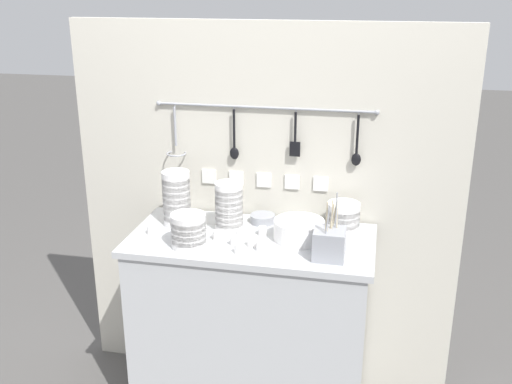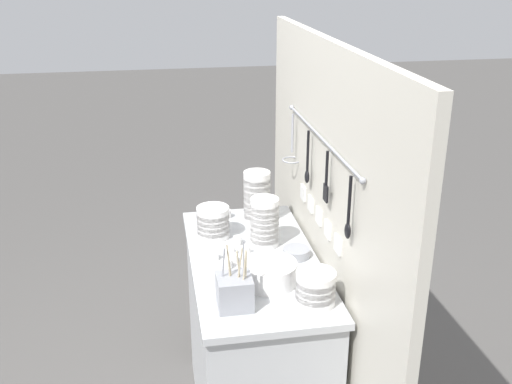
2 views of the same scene
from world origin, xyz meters
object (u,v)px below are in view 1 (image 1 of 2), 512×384
Objects in this scene: cup_back_right at (217,235)px; cup_edge_near at (235,241)px; cup_centre at (263,231)px; cup_front_left at (239,249)px; cutlery_caddy at (329,243)px; bowl_stack_nested_right at (343,217)px; cup_mid_row at (252,242)px; cup_edge_far at (151,230)px; cup_back_left at (240,235)px; bowl_stack_wide_centre at (188,231)px; bowl_stack_back_corner at (229,206)px; bowl_stack_tall_left at (177,198)px; plate_stack at (299,230)px; cup_beside_plates at (260,246)px; steel_mixing_bowl at (263,219)px.

cup_edge_near is at bearing -25.03° from cup_back_right.
cup_front_left is (-0.06, -0.21, 0.00)m from cup_centre.
cup_edge_near is at bearing 174.34° from cutlery_caddy.
bowl_stack_nested_right is 0.31m from cutlery_caddy.
cup_edge_near is at bearing -178.07° from cup_mid_row.
cup_edge_far and cup_edge_near have the same top height.
cutlery_caddy is 0.43m from cup_back_left.
bowl_stack_wide_centre is 0.28m from cup_mid_row.
bowl_stack_nested_right is 0.89m from cup_edge_far.
bowl_stack_back_corner is at bearing 131.44° from cup_mid_row.
bowl_stack_tall_left is 1.16× the size of plate_stack.
cup_back_right is (0.23, -0.13, -0.11)m from bowl_stack_tall_left.
plate_stack reaches higher than cup_edge_far.
cup_beside_plates is at bearing -14.30° from cup_edge_near.
cutlery_caddy is 6.86× the size of cup_edge_near.
bowl_stack_nested_right is 3.71× the size of cup_edge_far.
cup_back_left and cup_back_right have the same top height.
bowl_stack_tall_left is at bearing 151.56° from cup_edge_near.
cup_mid_row is at bearing -148.41° from plate_stack.
cup_edge_far is at bearing -175.74° from cup_back_left.
cup_mid_row is 0.09m from cup_back_left.
cup_mid_row is at bearing 1.93° from cup_edge_near.
cup_centre is at bearing 10.71° from cup_edge_far.
steel_mixing_bowl is 0.29m from cup_edge_near.
bowl_stack_back_corner is 0.16m from cup_back_right.
cup_front_left is at bearing -116.37° from cup_mid_row.
bowl_stack_back_corner is at bearing -139.35° from steel_mixing_bowl.
cup_edge_far is at bearing 165.34° from cup_front_left.
cup_edge_near is at bearing 165.70° from cup_beside_plates.
cutlery_caddy reaches higher than plate_stack.
steel_mixing_bowl is at bearing 99.55° from cup_beside_plates.
plate_stack is 5.56× the size of cup_beside_plates.
cup_edge_near is (-0.04, 0.08, 0.00)m from cup_front_left.
cutlery_caddy is 6.86× the size of cup_back_left.
bowl_stack_nested_right reaches higher than cup_mid_row.
bowl_stack_back_corner is 0.20m from cup_edge_near.
bowl_stack_wide_centre is (0.13, -0.23, -0.06)m from bowl_stack_tall_left.
bowl_stack_back_corner reaches higher than cup_mid_row.
cutlery_caddy reaches higher than bowl_stack_back_corner.
cup_centre and cup_back_right have the same top height.
bowl_stack_tall_left is at bearing 162.23° from cup_back_left.
cup_centre is 0.17m from cup_beside_plates.
cup_centre is at bearing 151.33° from cutlery_caddy.
cup_mid_row and cup_back_left have the same top height.
bowl_stack_nested_right is 0.46m from cup_mid_row.
cup_back_right is at bearing -124.19° from steel_mixing_bowl.
cup_centre is 1.00× the size of cup_front_left.
bowl_stack_wide_centre reaches higher than cup_beside_plates.
bowl_stack_tall_left is at bearing 150.25° from cup_back_right.
plate_stack is at bearing 24.16° from cup_edge_near.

